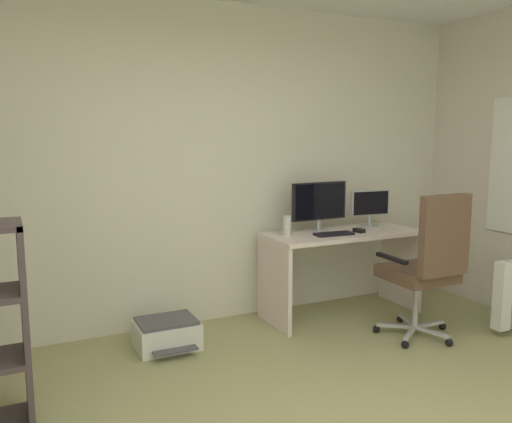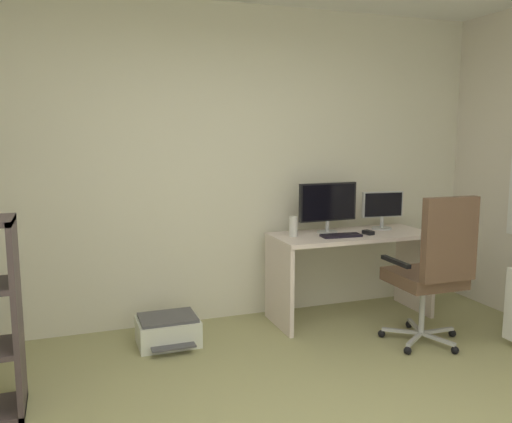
% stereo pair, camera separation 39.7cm
% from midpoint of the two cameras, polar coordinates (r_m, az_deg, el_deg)
% --- Properties ---
extents(wall_back, '(5.29, 0.10, 2.69)m').
position_cam_midpoint_polar(wall_back, '(4.54, -3.78, 4.87)').
color(wall_back, silver).
rests_on(wall_back, ground).
extents(desk, '(1.39, 0.58, 0.76)m').
position_cam_midpoint_polar(desk, '(4.78, 12.45, -4.76)').
color(desk, silver).
rests_on(desk, ground).
extents(monitor_main, '(0.54, 0.18, 0.44)m').
position_cam_midpoint_polar(monitor_main, '(4.68, 10.12, 0.80)').
color(monitor_main, '#B2B5B7').
rests_on(monitor_main, desk).
extents(monitor_secondary, '(0.39, 0.18, 0.34)m').
position_cam_midpoint_polar(monitor_secondary, '(4.98, 15.62, 0.45)').
color(monitor_secondary, '#B2B5B7').
rests_on(monitor_secondary, desk).
extents(keyboard, '(0.35, 0.15, 0.02)m').
position_cam_midpoint_polar(keyboard, '(4.56, 11.58, -2.55)').
color(keyboard, black).
rests_on(keyboard, desk).
extents(computer_mouse, '(0.08, 0.11, 0.03)m').
position_cam_midpoint_polar(computer_mouse, '(4.71, 14.30, -2.21)').
color(computer_mouse, black).
rests_on(computer_mouse, desk).
extents(desktop_speaker, '(0.07, 0.07, 0.17)m').
position_cam_midpoint_polar(desktop_speaker, '(4.50, 6.53, -1.61)').
color(desktop_speaker, silver).
rests_on(desktop_speaker, desk).
extents(office_chair, '(0.61, 0.63, 1.18)m').
position_cam_midpoint_polar(office_chair, '(4.28, 21.04, -5.50)').
color(office_chair, '#B7BABC').
rests_on(office_chair, ground).
extents(printer, '(0.46, 0.45, 0.22)m').
position_cam_midpoint_polar(printer, '(4.24, -6.70, -12.57)').
color(printer, silver).
rests_on(printer, ground).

